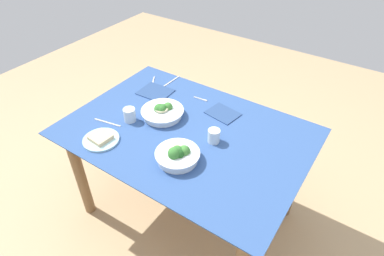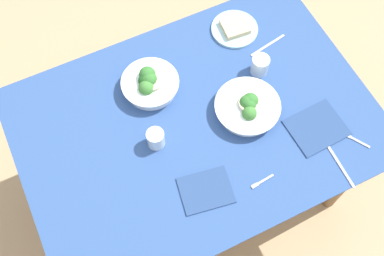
{
  "view_description": "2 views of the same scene",
  "coord_description": "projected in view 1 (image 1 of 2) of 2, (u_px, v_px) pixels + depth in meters",
  "views": [
    {
      "loc": [
        -0.84,
        1.19,
        1.94
      ],
      "look_at": [
        -0.01,
        -0.04,
        0.74
      ],
      "focal_mm": 30.32,
      "sensor_mm": 36.0,
      "label": 1
    },
    {
      "loc": [
        -0.38,
        -0.74,
        2.4
      ],
      "look_at": [
        -0.03,
        -0.01,
        0.74
      ],
      "focal_mm": 43.93,
      "sensor_mm": 36.0,
      "label": 2
    }
  ],
  "objects": [
    {
      "name": "bread_side_plate",
      "position": [
        101.0,
        139.0,
        1.81
      ],
      "size": [
        0.2,
        0.2,
        0.04
      ],
      "color": "#99C6D1",
      "rests_on": "dining_table"
    },
    {
      "name": "water_glass_side",
      "position": [
        214.0,
        136.0,
        1.79
      ],
      "size": [
        0.07,
        0.07,
        0.08
      ],
      "primitive_type": "cylinder",
      "color": "silver",
      "rests_on": "dining_table"
    },
    {
      "name": "broccoli_bowl_far",
      "position": [
        178.0,
        155.0,
        1.67
      ],
      "size": [
        0.23,
        0.23,
        0.1
      ],
      "color": "white",
      "rests_on": "dining_table"
    },
    {
      "name": "fork_by_near_bowl",
      "position": [
        201.0,
        99.0,
        2.14
      ],
      "size": [
        0.1,
        0.02,
        0.0
      ],
      "rotation": [
        0.0,
        0.0,
        3.23
      ],
      "color": "#B7B7BC",
      "rests_on": "dining_table"
    },
    {
      "name": "napkin_folded_lower",
      "position": [
        223.0,
        113.0,
        2.02
      ],
      "size": [
        0.21,
        0.18,
        0.01
      ],
      "primitive_type": "cube",
      "rotation": [
        0.0,
        0.0,
        -0.17
      ],
      "color": "navy",
      "rests_on": "dining_table"
    },
    {
      "name": "water_glass_center",
      "position": [
        130.0,
        115.0,
        1.94
      ],
      "size": [
        0.07,
        0.07,
        0.08
      ],
      "primitive_type": "cylinder",
      "color": "silver",
      "rests_on": "dining_table"
    },
    {
      "name": "napkin_folded_upper",
      "position": [
        155.0,
        92.0,
        2.21
      ],
      "size": [
        0.22,
        0.19,
        0.01
      ],
      "primitive_type": "cube",
      "rotation": [
        0.0,
        0.0,
        0.04
      ],
      "color": "navy",
      "rests_on": "dining_table"
    },
    {
      "name": "table_knife_left",
      "position": [
        107.0,
        123.0,
        1.94
      ],
      "size": [
        0.18,
        0.04,
        0.0
      ],
      "primitive_type": "cube",
      "rotation": [
        0.0,
        0.0,
        0.18
      ],
      "color": "#B7B7BC",
      "rests_on": "dining_table"
    },
    {
      "name": "table_knife_right",
      "position": [
        170.0,
        82.0,
        2.31
      ],
      "size": [
        0.02,
        0.22,
        0.0
      ],
      "primitive_type": "cube",
      "rotation": [
        0.0,
        0.0,
        1.54
      ],
      "color": "#B7B7BC",
      "rests_on": "dining_table"
    },
    {
      "name": "dining_table",
      "position": [
        186.0,
        145.0,
        1.95
      ],
      "size": [
        1.4,
        0.98,
        0.74
      ],
      "color": "#2D4C84",
      "rests_on": "ground_plane"
    },
    {
      "name": "ground_plane",
      "position": [
        187.0,
        210.0,
        2.35
      ],
      "size": [
        6.0,
        6.0,
        0.0
      ],
      "primitive_type": "plane",
      "color": "tan"
    },
    {
      "name": "fork_by_far_bowl",
      "position": [
        153.0,
        81.0,
        2.33
      ],
      "size": [
        0.06,
        0.09,
        0.0
      ],
      "rotation": [
        0.0,
        0.0,
        2.12
      ],
      "color": "#B7B7BC",
      "rests_on": "dining_table"
    },
    {
      "name": "broccoli_bowl_near",
      "position": [
        163.0,
        112.0,
        1.98
      ],
      "size": [
        0.26,
        0.26,
        0.09
      ],
      "color": "white",
      "rests_on": "dining_table"
    }
  ]
}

